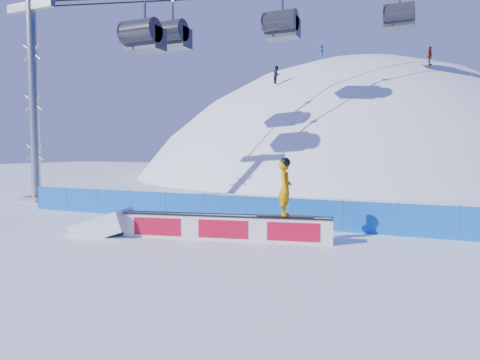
% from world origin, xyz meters
% --- Properties ---
extents(ground, '(160.00, 160.00, 0.00)m').
position_xyz_m(ground, '(0.00, 0.00, 0.00)').
color(ground, white).
rests_on(ground, ground).
extents(snow_hill, '(64.00, 64.00, 64.00)m').
position_xyz_m(snow_hill, '(0.00, 42.00, -18.00)').
color(snow_hill, white).
rests_on(snow_hill, ground).
extents(safety_fence, '(22.05, 0.05, 1.30)m').
position_xyz_m(safety_fence, '(0.00, 4.50, 0.60)').
color(safety_fence, blue).
rests_on(safety_fence, ground).
extents(rail_box, '(7.37, 2.02, 0.89)m').
position_xyz_m(rail_box, '(1.50, 1.39, 0.44)').
color(rail_box, white).
rests_on(rail_box, ground).
extents(snow_ramp, '(2.40, 1.77, 1.35)m').
position_xyz_m(snow_ramp, '(-3.04, 0.44, 0.00)').
color(snow_ramp, white).
rests_on(snow_ramp, ground).
extents(snowboarder, '(1.95, 0.76, 2.00)m').
position_xyz_m(snowboarder, '(3.56, 1.81, 1.87)').
color(snowboarder, black).
rests_on(snowboarder, rail_box).
extents(distant_skiers, '(18.81, 11.73, 6.71)m').
position_xyz_m(distant_skiers, '(2.01, 31.07, 11.52)').
color(distant_skiers, black).
rests_on(distant_skiers, ground).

